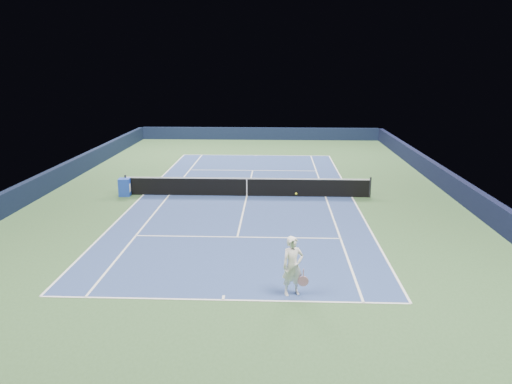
{
  "coord_description": "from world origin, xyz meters",
  "views": [
    {
      "loc": [
        1.54,
        -25.24,
        6.77
      ],
      "look_at": [
        0.61,
        -3.0,
        1.0
      ],
      "focal_mm": 35.0,
      "sensor_mm": 36.0,
      "label": 1
    }
  ],
  "objects": [
    {
      "name": "ground",
      "position": [
        0.0,
        0.0,
        0.0
      ],
      "size": [
        40.0,
        40.0,
        0.0
      ],
      "primitive_type": "plane",
      "color": "#31512C",
      "rests_on": "ground"
    },
    {
      "name": "wall_far",
      "position": [
        0.0,
        19.82,
        0.55
      ],
      "size": [
        22.0,
        0.35,
        1.1
      ],
      "primitive_type": "cube",
      "color": "#101832",
      "rests_on": "ground"
    },
    {
      "name": "wall_right",
      "position": [
        10.82,
        0.0,
        0.55
      ],
      "size": [
        0.35,
        40.0,
        1.1
      ],
      "primitive_type": "cube",
      "color": "black",
      "rests_on": "ground"
    },
    {
      "name": "wall_left",
      "position": [
        -10.82,
        0.0,
        0.55
      ],
      "size": [
        0.35,
        40.0,
        1.1
      ],
      "primitive_type": "cube",
      "color": "#101932",
      "rests_on": "ground"
    },
    {
      "name": "court_surface",
      "position": [
        0.0,
        0.0,
        0.0
      ],
      "size": [
        10.97,
        23.77,
        0.01
      ],
      "primitive_type": "cube",
      "color": "navy",
      "rests_on": "ground"
    },
    {
      "name": "baseline_far",
      "position": [
        0.0,
        11.88,
        0.01
      ],
      "size": [
        10.97,
        0.08,
        0.0
      ],
      "primitive_type": "cube",
      "color": "white",
      "rests_on": "ground"
    },
    {
      "name": "baseline_near",
      "position": [
        0.0,
        -11.88,
        0.01
      ],
      "size": [
        10.97,
        0.08,
        0.0
      ],
      "primitive_type": "cube",
      "color": "white",
      "rests_on": "ground"
    },
    {
      "name": "sideline_doubles_right",
      "position": [
        5.49,
        0.0,
        0.01
      ],
      "size": [
        0.08,
        23.77,
        0.0
      ],
      "primitive_type": "cube",
      "color": "white",
      "rests_on": "ground"
    },
    {
      "name": "sideline_doubles_left",
      "position": [
        -5.49,
        0.0,
        0.01
      ],
      "size": [
        0.08,
        23.77,
        0.0
      ],
      "primitive_type": "cube",
      "color": "white",
      "rests_on": "ground"
    },
    {
      "name": "sideline_singles_right",
      "position": [
        4.12,
        0.0,
        0.01
      ],
      "size": [
        0.08,
        23.77,
        0.0
      ],
      "primitive_type": "cube",
      "color": "white",
      "rests_on": "ground"
    },
    {
      "name": "sideline_singles_left",
      "position": [
        -4.12,
        0.0,
        0.01
      ],
      "size": [
        0.08,
        23.77,
        0.0
      ],
      "primitive_type": "cube",
      "color": "white",
      "rests_on": "ground"
    },
    {
      "name": "service_line_far",
      "position": [
        0.0,
        6.4,
        0.01
      ],
      "size": [
        8.23,
        0.08,
        0.0
      ],
      "primitive_type": "cube",
      "color": "white",
      "rests_on": "ground"
    },
    {
      "name": "service_line_near",
      "position": [
        0.0,
        -6.4,
        0.01
      ],
      "size": [
        8.23,
        0.08,
        0.0
      ],
      "primitive_type": "cube",
      "color": "white",
      "rests_on": "ground"
    },
    {
      "name": "center_service_line",
      "position": [
        0.0,
        0.0,
        0.01
      ],
      "size": [
        0.08,
        12.8,
        0.0
      ],
      "primitive_type": "cube",
      "color": "white",
      "rests_on": "ground"
    },
    {
      "name": "center_mark_far",
      "position": [
        0.0,
        11.73,
        0.01
      ],
      "size": [
        0.08,
        0.3,
        0.0
      ],
      "primitive_type": "cube",
      "color": "white",
      "rests_on": "ground"
    },
    {
      "name": "center_mark_near",
      "position": [
        0.0,
        -11.73,
        0.01
      ],
      "size": [
        0.08,
        0.3,
        0.0
      ],
      "primitive_type": "cube",
      "color": "white",
      "rests_on": "ground"
    },
    {
      "name": "tennis_net",
      "position": [
        0.0,
        0.0,
        0.5
      ],
      "size": [
        12.9,
        0.1,
        1.07
      ],
      "color": "black",
      "rests_on": "ground"
    },
    {
      "name": "sponsor_cube",
      "position": [
        -6.4,
        -0.23,
        0.47
      ],
      "size": [
        0.64,
        0.56,
        0.93
      ],
      "color": "#1C3DAC",
      "rests_on": "ground"
    },
    {
      "name": "tennis_player",
      "position": [
        2.06,
        -11.42,
        0.92
      ],
      "size": [
        0.87,
        1.36,
        2.91
      ],
      "color": "white",
      "rests_on": "ground"
    }
  ]
}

